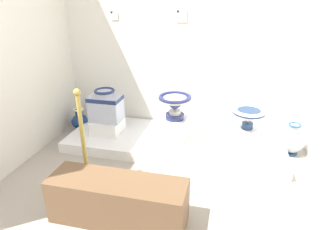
{
  "coord_description": "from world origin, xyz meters",
  "views": [
    {
      "loc": [
        2.3,
        -1.2,
        1.82
      ],
      "look_at": [
        1.54,
        2.03,
        0.43
      ],
      "focal_mm": 31.22,
      "sensor_mm": 36.0,
      "label": 1
    }
  ],
  "objects_px": {
    "antique_toilet_broad_patterned": "(175,103)",
    "info_placard_second": "(181,16)",
    "plinth_block_rightmost": "(108,126)",
    "antique_toilet_slender_white": "(248,116)",
    "decorative_vase_corner": "(292,141)",
    "antique_toilet_rightmost": "(106,105)",
    "stanchion_post_near_left": "(86,160)",
    "museum_bench": "(118,200)",
    "info_placard_first": "(114,15)",
    "plinth_block_slender_white": "(246,137)",
    "decorative_vase_spare": "(80,121)",
    "plinth_block_broad_patterned": "(175,129)"
  },
  "relations": [
    {
      "from": "info_placard_first",
      "to": "decorative_vase_spare",
      "type": "bearing_deg",
      "value": -147.67
    },
    {
      "from": "antique_toilet_slender_white",
      "to": "info_placard_first",
      "type": "relative_size",
      "value": 3.45
    },
    {
      "from": "decorative_vase_spare",
      "to": "stanchion_post_near_left",
      "type": "height_order",
      "value": "stanchion_post_near_left"
    },
    {
      "from": "antique_toilet_rightmost",
      "to": "info_placard_first",
      "type": "height_order",
      "value": "info_placard_first"
    },
    {
      "from": "plinth_block_slender_white",
      "to": "antique_toilet_slender_white",
      "type": "relative_size",
      "value": 0.94
    },
    {
      "from": "antique_toilet_rightmost",
      "to": "plinth_block_broad_patterned",
      "type": "xyz_separation_m",
      "value": [
        0.89,
        0.02,
        -0.24
      ]
    },
    {
      "from": "plinth_block_rightmost",
      "to": "antique_toilet_slender_white",
      "type": "relative_size",
      "value": 0.91
    },
    {
      "from": "plinth_block_slender_white",
      "to": "info_placard_second",
      "type": "distance_m",
      "value": 1.69
    },
    {
      "from": "decorative_vase_corner",
      "to": "antique_toilet_rightmost",
      "type": "bearing_deg",
      "value": -175.03
    },
    {
      "from": "antique_toilet_slender_white",
      "to": "decorative_vase_corner",
      "type": "distance_m",
      "value": 0.62
    },
    {
      "from": "museum_bench",
      "to": "decorative_vase_corner",
      "type": "bearing_deg",
      "value": 43.75
    },
    {
      "from": "antique_toilet_rightmost",
      "to": "stanchion_post_near_left",
      "type": "bearing_deg",
      "value": -78.49
    },
    {
      "from": "antique_toilet_broad_patterned",
      "to": "antique_toilet_slender_white",
      "type": "bearing_deg",
      "value": 7.09
    },
    {
      "from": "plinth_block_broad_patterned",
      "to": "plinth_block_slender_white",
      "type": "bearing_deg",
      "value": 7.09
    },
    {
      "from": "plinth_block_slender_white",
      "to": "antique_toilet_slender_white",
      "type": "distance_m",
      "value": 0.28
    },
    {
      "from": "antique_toilet_slender_white",
      "to": "museum_bench",
      "type": "height_order",
      "value": "antique_toilet_slender_white"
    },
    {
      "from": "info_placard_first",
      "to": "info_placard_second",
      "type": "bearing_deg",
      "value": 0.0
    },
    {
      "from": "plinth_block_slender_white",
      "to": "info_placard_second",
      "type": "xyz_separation_m",
      "value": [
        -0.91,
        0.42,
        1.36
      ]
    },
    {
      "from": "plinth_block_slender_white",
      "to": "decorative_vase_spare",
      "type": "bearing_deg",
      "value": 177.46
    },
    {
      "from": "antique_toilet_rightmost",
      "to": "info_placard_first",
      "type": "bearing_deg",
      "value": 93.8
    },
    {
      "from": "plinth_block_rightmost",
      "to": "info_placard_first",
      "type": "distance_m",
      "value": 1.44
    },
    {
      "from": "antique_toilet_rightmost",
      "to": "antique_toilet_slender_white",
      "type": "xyz_separation_m",
      "value": [
        1.76,
        0.13,
        -0.03
      ]
    },
    {
      "from": "antique_toilet_slender_white",
      "to": "plinth_block_rightmost",
      "type": "bearing_deg",
      "value": -175.83
    },
    {
      "from": "antique_toilet_broad_patterned",
      "to": "info_placard_first",
      "type": "relative_size",
      "value": 3.41
    },
    {
      "from": "plinth_block_broad_patterned",
      "to": "info_placard_first",
      "type": "height_order",
      "value": "info_placard_first"
    },
    {
      "from": "antique_toilet_broad_patterned",
      "to": "stanchion_post_near_left",
      "type": "bearing_deg",
      "value": -126.28
    },
    {
      "from": "info_placard_first",
      "to": "stanchion_post_near_left",
      "type": "relative_size",
      "value": 0.11
    },
    {
      "from": "antique_toilet_rightmost",
      "to": "info_placard_first",
      "type": "xyz_separation_m",
      "value": [
        -0.04,
        0.55,
        1.04
      ]
    },
    {
      "from": "plinth_block_rightmost",
      "to": "info_placard_first",
      "type": "xyz_separation_m",
      "value": [
        -0.04,
        0.55,
        1.34
      ]
    },
    {
      "from": "plinth_block_rightmost",
      "to": "museum_bench",
      "type": "xyz_separation_m",
      "value": [
        0.7,
        -1.34,
        -0.01
      ]
    },
    {
      "from": "stanchion_post_near_left",
      "to": "plinth_block_broad_patterned",
      "type": "bearing_deg",
      "value": 53.72
    },
    {
      "from": "plinth_block_broad_patterned",
      "to": "decorative_vase_spare",
      "type": "height_order",
      "value": "plinth_block_broad_patterned"
    },
    {
      "from": "info_placard_first",
      "to": "decorative_vase_spare",
      "type": "xyz_separation_m",
      "value": [
        -0.5,
        -0.32,
        -1.41
      ]
    },
    {
      "from": "museum_bench",
      "to": "info_placard_first",
      "type": "bearing_deg",
      "value": 111.26
    },
    {
      "from": "antique_toilet_broad_patterned",
      "to": "info_placard_second",
      "type": "height_order",
      "value": "info_placard_second"
    },
    {
      "from": "plinth_block_broad_patterned",
      "to": "decorative_vase_spare",
      "type": "xyz_separation_m",
      "value": [
        -1.43,
        0.21,
        -0.12
      ]
    },
    {
      "from": "antique_toilet_rightmost",
      "to": "antique_toilet_slender_white",
      "type": "height_order",
      "value": "antique_toilet_rightmost"
    },
    {
      "from": "antique_toilet_slender_white",
      "to": "decorative_vase_corner",
      "type": "xyz_separation_m",
      "value": [
        0.54,
        0.07,
        -0.3
      ]
    },
    {
      "from": "stanchion_post_near_left",
      "to": "museum_bench",
      "type": "bearing_deg",
      "value": -38.4
    },
    {
      "from": "plinth_block_slender_white",
      "to": "plinth_block_broad_patterned",
      "type": "bearing_deg",
      "value": -172.91
    },
    {
      "from": "plinth_block_broad_patterned",
      "to": "antique_toilet_broad_patterned",
      "type": "distance_m",
      "value": 0.33
    },
    {
      "from": "plinth_block_rightmost",
      "to": "antique_toilet_broad_patterned",
      "type": "xyz_separation_m",
      "value": [
        0.89,
        0.02,
        0.38
      ]
    },
    {
      "from": "decorative_vase_corner",
      "to": "museum_bench",
      "type": "height_order",
      "value": "museum_bench"
    },
    {
      "from": "plinth_block_slender_white",
      "to": "museum_bench",
      "type": "relative_size",
      "value": 0.32
    },
    {
      "from": "info_placard_second",
      "to": "stanchion_post_near_left",
      "type": "xyz_separation_m",
      "value": [
        -0.66,
        -1.48,
        -1.27
      ]
    },
    {
      "from": "antique_toilet_rightmost",
      "to": "plinth_block_broad_patterned",
      "type": "relative_size",
      "value": 1.2
    },
    {
      "from": "plinth_block_broad_patterned",
      "to": "decorative_vase_spare",
      "type": "distance_m",
      "value": 1.45
    },
    {
      "from": "antique_toilet_rightmost",
      "to": "antique_toilet_broad_patterned",
      "type": "height_order",
      "value": "antique_toilet_rightmost"
    },
    {
      "from": "plinth_block_rightmost",
      "to": "antique_toilet_slender_white",
      "type": "bearing_deg",
      "value": 4.17
    },
    {
      "from": "decorative_vase_corner",
      "to": "antique_toilet_broad_patterned",
      "type": "bearing_deg",
      "value": -172.73
    }
  ]
}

